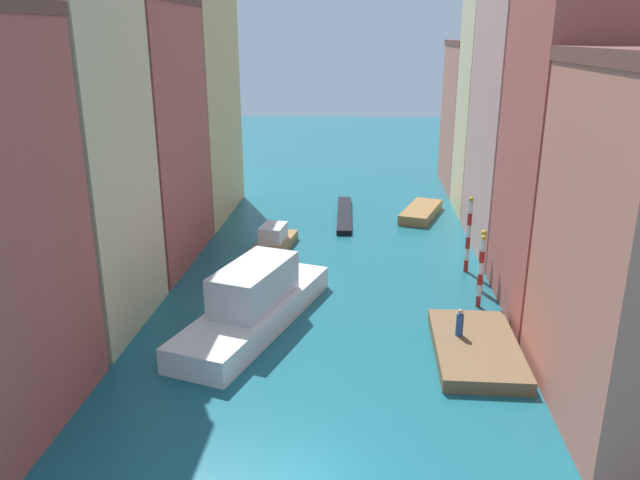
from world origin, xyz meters
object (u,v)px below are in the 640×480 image
object	(u,v)px
vaporetto_white	(255,303)
mooring_pole_0	(481,271)
person_on_dock	(460,323)
mooring_pole_2	(468,234)
gondola_black	(344,214)
motorboat_0	(273,242)
motorboat_1	(421,212)
mooring_pole_1	(482,260)
waterfront_dock	(476,348)

from	to	relation	value
vaporetto_white	mooring_pole_0	bearing A→B (deg)	14.95
person_on_dock	vaporetto_white	distance (m)	10.62
person_on_dock	mooring_pole_2	size ratio (longest dim) A/B	0.28
mooring_pole_0	gondola_black	xyz separation A→B (m)	(-8.36, 17.69, -1.96)
vaporetto_white	motorboat_0	bearing A→B (deg)	94.01
mooring_pole_0	vaporetto_white	bearing A→B (deg)	-165.05
motorboat_1	motorboat_0	bearing A→B (deg)	-139.28
person_on_dock	mooring_pole_1	bearing A→B (deg)	73.10
mooring_pole_2	person_on_dock	bearing A→B (deg)	-100.08
mooring_pole_0	motorboat_1	xyz separation A→B (m)	(-1.85, 18.36, -1.78)
waterfront_dock	mooring_pole_0	bearing A→B (deg)	79.71
person_on_dock	mooring_pole_2	world-z (taller)	mooring_pole_2
person_on_dock	motorboat_1	bearing A→B (deg)	90.19
person_on_dock	mooring_pole_1	distance (m)	7.68
waterfront_dock	vaporetto_white	world-z (taller)	vaporetto_white
vaporetto_white	gondola_black	xyz separation A→B (m)	(3.89, 20.96, -1.04)
mooring_pole_0	motorboat_1	world-z (taller)	mooring_pole_0
gondola_black	person_on_dock	bearing A→B (deg)	-73.79
gondola_black	mooring_pole_0	bearing A→B (deg)	-64.69
mooring_pole_2	mooring_pole_1	bearing A→B (deg)	-83.65
waterfront_dock	motorboat_0	distance (m)	18.74
mooring_pole_1	motorboat_1	bearing A→B (deg)	98.17
mooring_pole_0	mooring_pole_2	world-z (taller)	mooring_pole_2
motorboat_0	motorboat_1	bearing A→B (deg)	40.72
mooring_pole_2	gondola_black	distance (m)	15.00
mooring_pole_0	vaporetto_white	xyz separation A→B (m)	(-12.26, -3.27, -0.93)
vaporetto_white	motorboat_0	distance (m)	12.00
person_on_dock	motorboat_0	bearing A→B (deg)	129.65
person_on_dock	vaporetto_white	xyz separation A→B (m)	(-10.48, 1.71, -0.04)
mooring_pole_2	motorboat_0	world-z (taller)	mooring_pole_2
waterfront_dock	mooring_pole_0	world-z (taller)	mooring_pole_0
mooring_pole_0	gondola_black	size ratio (longest dim) A/B	0.41
waterfront_dock	person_on_dock	size ratio (longest dim) A/B	5.24
mooring_pole_2	mooring_pole_0	bearing A→B (deg)	-90.98
vaporetto_white	motorboat_1	bearing A→B (deg)	64.31
mooring_pole_0	mooring_pole_1	bearing A→B (deg)	79.09
person_on_dock	vaporetto_white	bearing A→B (deg)	170.72
vaporetto_white	gondola_black	distance (m)	21.34
waterfront_dock	mooring_pole_1	world-z (taller)	mooring_pole_1
motorboat_0	motorboat_1	world-z (taller)	motorboat_0
waterfront_dock	mooring_pole_1	xyz separation A→B (m)	(1.48, 7.99, 1.66)
mooring_pole_2	motorboat_1	world-z (taller)	mooring_pole_2
mooring_pole_0	gondola_black	distance (m)	19.66
gondola_black	motorboat_0	size ratio (longest dim) A/B	1.69
waterfront_dock	mooring_pole_2	world-z (taller)	mooring_pole_2
person_on_dock	motorboat_0	xyz separation A→B (m)	(-11.32, 13.66, -0.63)
waterfront_dock	mooring_pole_2	bearing A→B (deg)	84.27
vaporetto_white	gondola_black	size ratio (longest dim) A/B	1.24
gondola_black	mooring_pole_2	bearing A→B (deg)	-55.18
mooring_pole_2	vaporetto_white	size ratio (longest dim) A/B	0.39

